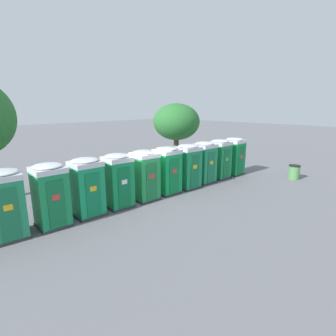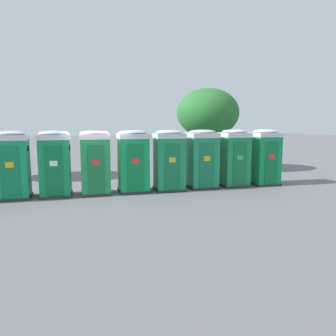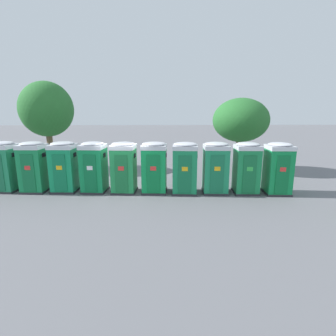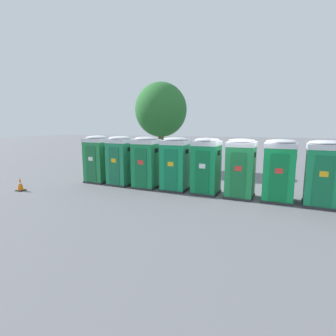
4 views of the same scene
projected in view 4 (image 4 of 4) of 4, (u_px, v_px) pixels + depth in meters
The scene contains 11 objects.
ground_plane at pixel (240, 195), 11.67m from camera, with size 120.00×120.00×0.00m, color slate.
portapotty_0 at pixel (98, 159), 14.22m from camera, with size 1.29×1.29×2.54m.
portapotty_1 at pixel (121, 160), 13.56m from camera, with size 1.28×1.30×2.54m.
portapotty_2 at pixel (146, 162), 12.93m from camera, with size 1.22×1.24×2.54m.
portapotty_3 at pixel (175, 164), 12.40m from camera, with size 1.26×1.25×2.54m.
portapotty_4 at pixel (206, 166), 11.79m from camera, with size 1.27×1.30×2.54m.
portapotty_5 at pixel (241, 168), 11.16m from camera, with size 1.27×1.30×2.54m.
portapotty_6 at pixel (279, 170), 10.60m from camera, with size 1.31×1.28×2.54m.
portapotty_7 at pixel (322, 173), 9.94m from camera, with size 1.33×1.32×2.54m.
street_tree_1 at pixel (161, 110), 17.63m from camera, with size 3.47×3.47×5.93m.
traffic_cone at pixel (20, 184), 12.44m from camera, with size 0.36×0.36×0.64m.
Camera 4 is at (0.80, -11.74, 3.09)m, focal length 28.00 mm.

